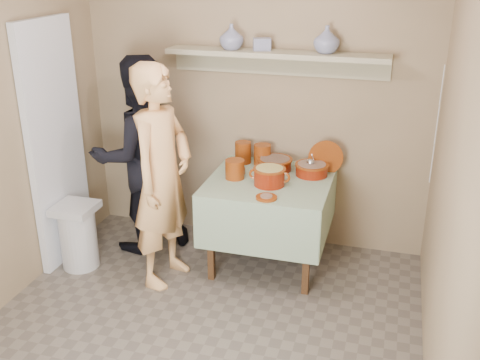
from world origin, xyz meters
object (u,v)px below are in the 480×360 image
(person_cook, at_px, (162,177))
(cazuela_rice, at_px, (269,175))
(person_helper, at_px, (139,156))
(serving_table, at_px, (270,193))
(trash_bin, at_px, (78,235))

(person_cook, relative_size, cazuela_rice, 5.28)
(person_cook, bearing_deg, cazuela_rice, -57.16)
(person_helper, bearing_deg, person_cook, 87.36)
(person_helper, xyz_separation_m, serving_table, (1.14, -0.00, -0.21))
(person_cook, height_order, serving_table, person_cook)
(person_helper, bearing_deg, trash_bin, 9.09)
(trash_bin, bearing_deg, serving_table, 17.91)
(person_cook, height_order, trash_bin, person_cook)
(serving_table, xyz_separation_m, trash_bin, (-1.50, -0.49, -0.36))
(serving_table, relative_size, trash_bin, 1.74)
(person_helper, height_order, trash_bin, person_helper)
(cazuela_rice, bearing_deg, person_helper, 174.06)
(person_helper, relative_size, trash_bin, 3.03)
(serving_table, relative_size, cazuela_rice, 2.95)
(person_cook, distance_m, trash_bin, 0.96)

